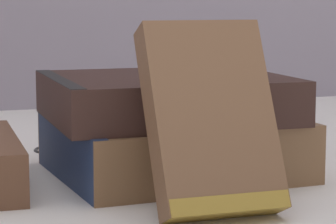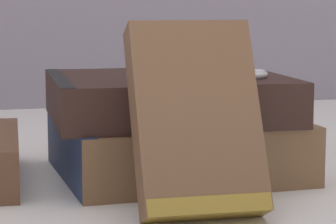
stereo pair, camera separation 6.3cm
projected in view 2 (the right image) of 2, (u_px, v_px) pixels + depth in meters
ground_plane at (119, 184)px, 0.65m from camera, size 3.00×3.00×0.00m
book_flat_bottom at (170, 146)px, 0.69m from camera, size 0.21×0.19×0.05m
book_flat_top at (162, 97)px, 0.68m from camera, size 0.20×0.17×0.04m
book_leaning_front at (196, 126)px, 0.55m from camera, size 0.09×0.08×0.14m
pocket_watch at (235, 74)px, 0.66m from camera, size 0.05×0.06×0.01m
reading_glasses at (102, 144)px, 0.82m from camera, size 0.12×0.08×0.00m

